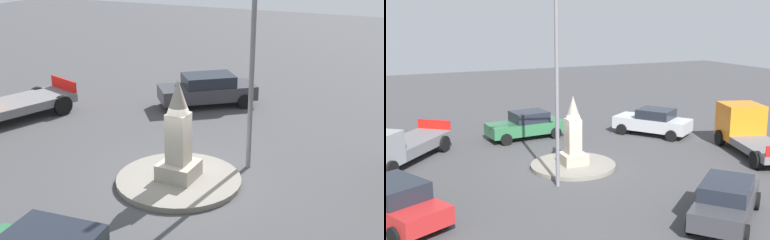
# 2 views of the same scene
# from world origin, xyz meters

# --- Properties ---
(ground_plane) EXTENTS (80.00, 80.00, 0.00)m
(ground_plane) POSITION_xyz_m (0.00, 0.00, 0.00)
(ground_plane) COLOR #424244
(traffic_island) EXTENTS (3.93, 3.93, 0.17)m
(traffic_island) POSITION_xyz_m (0.00, 0.00, 0.09)
(traffic_island) COLOR gray
(traffic_island) RESTS_ON ground
(monument) EXTENTS (1.14, 1.14, 3.18)m
(monument) POSITION_xyz_m (0.00, 0.00, 1.48)
(monument) COLOR #9E9687
(monument) RESTS_ON traffic_island
(streetlamp) EXTENTS (3.65, 0.28, 8.47)m
(streetlamp) POSITION_xyz_m (-1.58, -2.02, 5.07)
(streetlamp) COLOR slate
(streetlamp) RESTS_ON ground
(car_dark_grey_parked_right) EXTENTS (4.42, 4.05, 1.45)m
(car_dark_grey_parked_right) POSITION_xyz_m (2.35, -7.54, 0.76)
(car_dark_grey_parked_right) COLOR #38383D
(car_dark_grey_parked_right) RESTS_ON ground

